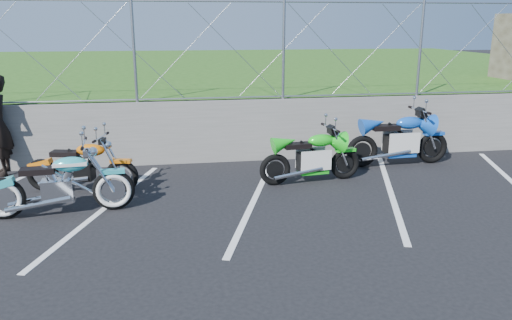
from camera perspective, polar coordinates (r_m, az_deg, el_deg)
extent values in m
plane|color=black|center=(7.42, 1.03, -7.09)|extent=(90.00, 90.00, 0.00)
cube|color=#60605C|center=(10.55, -2.29, 3.40)|extent=(30.00, 0.22, 1.30)
cube|color=#244E14|center=(20.40, -5.70, 9.14)|extent=(30.00, 20.00, 1.30)
cylinder|color=gray|center=(10.33, -2.45, 17.66)|extent=(28.00, 0.03, 0.03)
cylinder|color=gray|center=(10.43, -2.33, 7.17)|extent=(28.00, 0.03, 0.03)
cube|color=silver|center=(8.34, -16.77, -5.18)|extent=(1.49, 4.31, 0.01)
cube|color=silver|center=(8.34, -0.17, -4.48)|extent=(1.49, 4.31, 0.01)
cube|color=silver|center=(9.01, 15.12, -3.51)|extent=(1.49, 4.31, 0.01)
torus|color=black|center=(8.31, -26.93, -3.95)|extent=(0.65, 0.17, 0.65)
torus|color=black|center=(8.10, -15.94, -3.31)|extent=(0.65, 0.17, 0.65)
cube|color=silver|center=(8.15, -21.69, -3.20)|extent=(0.47, 0.31, 0.33)
ellipsoid|color=teal|center=(8.01, -20.44, -0.46)|extent=(0.54, 0.29, 0.23)
cube|color=black|center=(8.10, -23.70, -1.14)|extent=(0.51, 0.28, 0.09)
cube|color=teal|center=(8.01, -16.10, -1.26)|extent=(0.38, 0.18, 0.06)
cylinder|color=silver|center=(7.92, -19.08, 1.82)|extent=(0.09, 0.70, 0.03)
torus|color=black|center=(9.43, -23.19, -1.58)|extent=(0.59, 0.22, 0.58)
torus|color=black|center=(8.91, -15.06, -1.78)|extent=(0.59, 0.22, 0.58)
cube|color=black|center=(9.13, -19.39, -1.17)|extent=(0.47, 0.34, 0.32)
ellipsoid|color=orange|center=(8.96, -18.39, 1.09)|extent=(0.53, 0.32, 0.22)
cube|color=black|center=(9.15, -20.97, 0.71)|extent=(0.50, 0.32, 0.08)
cube|color=orange|center=(8.83, -15.18, -0.11)|extent=(0.38, 0.21, 0.06)
cylinder|color=silver|center=(8.84, -17.31, 2.50)|extent=(0.16, 0.66, 0.03)
torus|color=black|center=(8.98, 2.19, -1.11)|extent=(0.59, 0.18, 0.58)
torus|color=black|center=(9.49, 10.12, -0.44)|extent=(0.59, 0.18, 0.58)
cube|color=black|center=(9.18, 6.17, -0.19)|extent=(0.48, 0.32, 0.33)
ellipsoid|color=#19CC1C|center=(9.16, 7.47, 2.25)|extent=(0.54, 0.30, 0.22)
cube|color=black|center=(9.00, 4.74, 1.65)|extent=(0.51, 0.29, 0.09)
cube|color=#19CC1C|center=(9.42, 10.19, 1.15)|extent=(0.38, 0.19, 0.06)
cylinder|color=silver|center=(9.18, 8.48, 3.68)|extent=(0.11, 0.70, 0.03)
torus|color=black|center=(10.32, 12.03, 0.98)|extent=(0.66, 0.15, 0.66)
torus|color=black|center=(11.03, 19.51, 1.34)|extent=(0.66, 0.15, 0.66)
cube|color=black|center=(10.62, 15.83, 1.74)|extent=(0.52, 0.33, 0.37)
ellipsoid|color=blue|center=(10.64, 17.16, 4.09)|extent=(0.59, 0.29, 0.25)
cube|color=black|center=(10.41, 14.57, 3.61)|extent=(0.56, 0.28, 0.10)
cube|color=blue|center=(10.96, 19.65, 2.90)|extent=(0.42, 0.18, 0.07)
cylinder|color=silver|center=(10.69, 18.17, 5.45)|extent=(0.06, 0.79, 0.03)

